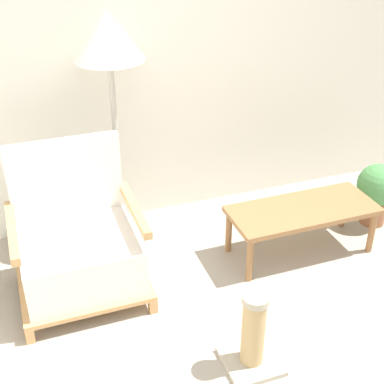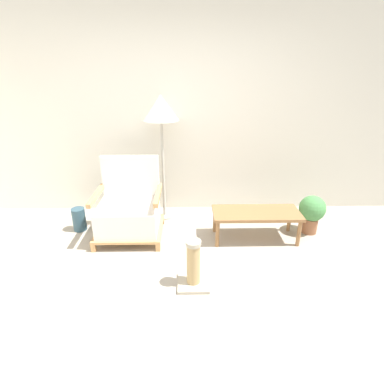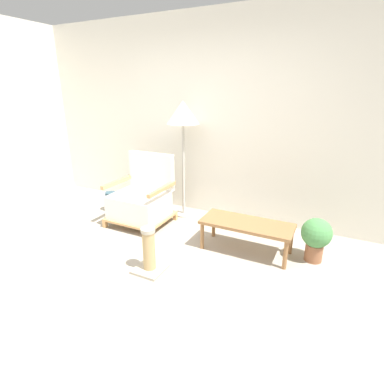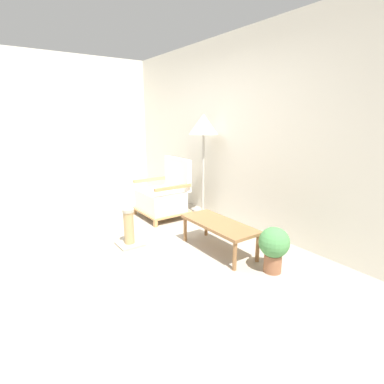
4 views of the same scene
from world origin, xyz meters
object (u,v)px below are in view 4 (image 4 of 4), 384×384
at_px(potted_plant, 274,246).
at_px(vase, 152,197).
at_px(scratching_post, 129,231).
at_px(coffee_table, 219,226).
at_px(armchair, 164,196).
at_px(floor_lamp, 203,128).

bearing_deg(potted_plant, vase, 177.78).
height_order(vase, scratching_post, scratching_post).
distance_m(coffee_table, vase, 2.17).
xyz_separation_m(coffee_table, vase, (-2.15, 0.24, -0.17)).
relative_size(armchair, coffee_table, 0.92).
distance_m(floor_lamp, coffee_table, 1.66).
bearing_deg(floor_lamp, scratching_post, -75.61).
bearing_deg(scratching_post, floor_lamp, 104.39).
bearing_deg(potted_plant, coffee_table, -169.39).
bearing_deg(armchair, scratching_post, -51.01).
relative_size(potted_plant, scratching_post, 1.02).
bearing_deg(floor_lamp, coffee_table, -28.34).
distance_m(armchair, scratching_post, 1.18).
relative_size(floor_lamp, potted_plant, 3.32).
bearing_deg(vase, coffee_table, -6.46).
xyz_separation_m(vase, potted_plant, (2.86, -0.11, 0.14)).
height_order(floor_lamp, potted_plant, floor_lamp).
height_order(armchair, potted_plant, armchair).
relative_size(floor_lamp, scratching_post, 3.38).
bearing_deg(scratching_post, potted_plant, 32.92).
height_order(floor_lamp, vase, floor_lamp).
xyz_separation_m(floor_lamp, coffee_table, (1.11, -0.60, -1.08)).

